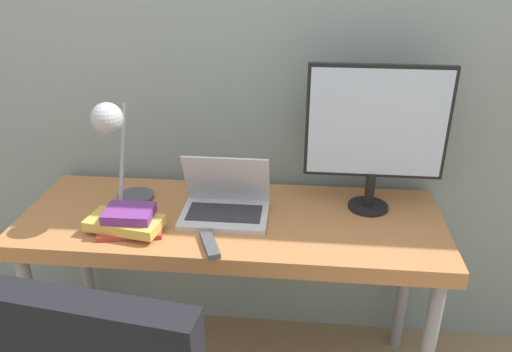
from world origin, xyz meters
TOP-DOWN VIEW (x-y plane):
  - wall_back at (0.00, 0.63)m, footprint 8.00×0.05m
  - desk at (0.00, 0.28)m, footprint 1.55×0.56m
  - laptop at (-0.02, 0.29)m, footprint 0.32×0.22m
  - monitor at (0.51, 0.40)m, footprint 0.50×0.15m
  - desk_lamp at (-0.39, 0.25)m, footprint 0.14×0.30m
  - book_stack at (-0.34, 0.14)m, footprint 0.28×0.18m
  - tv_remote at (-0.04, 0.07)m, footprint 0.10×0.16m

SIDE VIEW (x-z plane):
  - desk at x=0.00m, z-range 0.30..1.06m
  - tv_remote at x=-0.04m, z-range 0.76..0.78m
  - book_stack at x=-0.34m, z-range 0.75..0.84m
  - laptop at x=-0.02m, z-range 0.69..0.92m
  - desk_lamp at x=-0.39m, z-range 0.84..1.28m
  - monitor at x=0.51m, z-range 0.80..1.35m
  - wall_back at x=0.00m, z-range 0.00..2.60m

